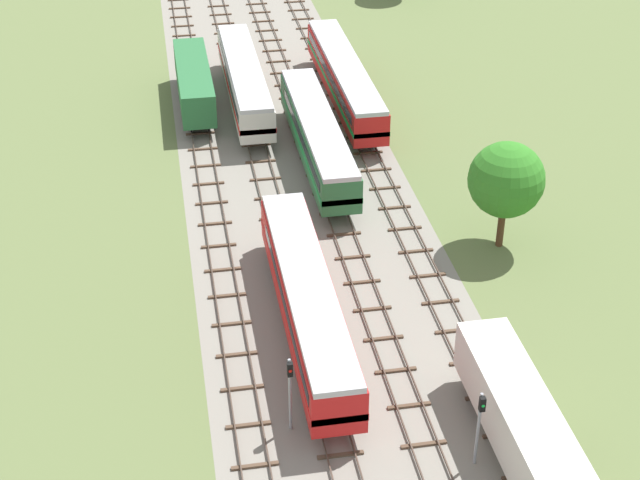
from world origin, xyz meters
The scene contains 15 objects.
ground_plane centered at (0.00, 56.00, 0.00)m, with size 480.00×480.00×0.00m, color #5B6B3D.
ballast_bed centered at (0.00, 56.00, 0.00)m, with size 17.05×176.00×0.01m, color gray.
track_far_left centered at (-6.53, 57.00, 0.14)m, with size 2.40×126.00×0.29m.
track_left centered at (-2.18, 57.00, 0.14)m, with size 2.40×126.00×0.29m.
track_centre_left centered at (2.18, 57.00, 0.14)m, with size 2.40×126.00×0.29m.
track_centre centered at (6.53, 57.00, 0.14)m, with size 2.40×126.00×0.29m.
freight_boxcar_centre_nearest centered at (6.53, 23.37, 2.45)m, with size 2.87×14.00×3.60m.
diesel_railcar_left_near centered at (-2.18, 35.72, 2.60)m, with size 2.96×20.50×3.80m.
diesel_railcar_centre_left_mid centered at (2.18, 57.24, 2.60)m, with size 2.96×20.50×3.80m.
passenger_coach_centre_midfar centered at (6.53, 68.30, 2.61)m, with size 2.96×22.00×3.80m.
diesel_railcar_left_far centered at (-2.18, 69.45, 2.60)m, with size 2.96×20.50×3.80m.
freight_boxcar_far_left_farther centered at (-6.52, 70.03, 2.45)m, with size 2.87×14.00×3.60m.
signal_post_nearest centered at (-4.35, 27.91, 2.95)m, with size 0.28×0.47×4.57m.
signal_post_near centered at (4.35, 23.80, 2.92)m, with size 0.28×0.47×4.52m.
lineside_tree_1 centered at (12.35, 43.38, 5.04)m, with size 5.09×5.09×7.60m.
Camera 1 is at (-9.43, -9.62, 35.08)m, focal length 54.34 mm.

